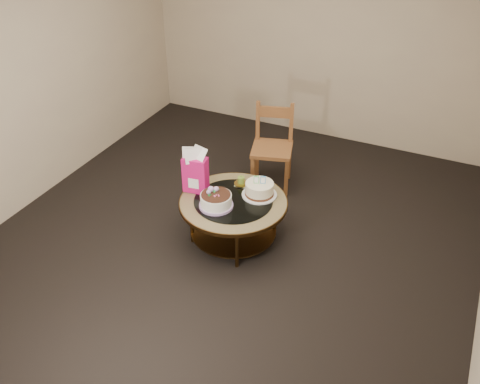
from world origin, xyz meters
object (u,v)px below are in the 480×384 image
at_px(coffee_table, 233,207).
at_px(gift_bag, 195,170).
at_px(dining_chair, 272,147).
at_px(decorated_cake, 216,201).
at_px(cream_cake, 259,189).

relative_size(coffee_table, gift_bag, 2.24).
distance_m(gift_bag, dining_chair, 1.16).
distance_m(decorated_cake, dining_chair, 1.25).
distance_m(decorated_cake, gift_bag, 0.37).
distance_m(coffee_table, decorated_cake, 0.23).
bearing_deg(dining_chair, coffee_table, -103.10).
bearing_deg(dining_chair, decorated_cake, -108.10).
relative_size(coffee_table, cream_cake, 3.07).
bearing_deg(decorated_cake, coffee_table, 56.48).
bearing_deg(coffee_table, gift_bag, 179.39).
relative_size(coffee_table, dining_chair, 1.10).
xyz_separation_m(cream_cake, dining_chair, (-0.24, 0.91, -0.05)).
xyz_separation_m(gift_bag, dining_chair, (0.34, 1.09, -0.21)).
height_order(decorated_cake, gift_bag, gift_bag).
bearing_deg(coffee_table, decorated_cake, -123.52).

